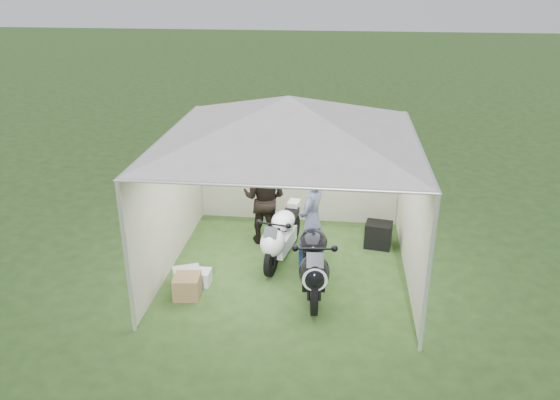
# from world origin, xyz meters

# --- Properties ---
(ground) EXTENTS (80.00, 80.00, 0.00)m
(ground) POSITION_xyz_m (0.00, 0.00, 0.00)
(ground) COLOR #2B461C
(ground) RESTS_ON ground
(canopy_tent) EXTENTS (5.66, 5.66, 3.00)m
(canopy_tent) POSITION_xyz_m (-0.00, 0.03, 2.58)
(canopy_tent) COLOR silver
(canopy_tent) RESTS_ON ground
(motorcycle_white) EXTENTS (0.62, 1.81, 0.90)m
(motorcycle_white) POSITION_xyz_m (-0.15, 0.27, 0.50)
(motorcycle_white) COLOR black
(motorcycle_white) RESTS_ON ground
(motorcycle_black) EXTENTS (0.57, 2.06, 1.01)m
(motorcycle_black) POSITION_xyz_m (0.46, -0.67, 0.56)
(motorcycle_black) COLOR black
(motorcycle_black) RESTS_ON ground
(paddock_stand) EXTENTS (0.45, 0.30, 0.32)m
(paddock_stand) POSITION_xyz_m (0.38, 0.26, 0.16)
(paddock_stand) COLOR blue
(paddock_stand) RESTS_ON ground
(person_dark_jacket) EXTENTS (0.97, 0.83, 1.75)m
(person_dark_jacket) POSITION_xyz_m (-0.54, 0.99, 0.87)
(person_dark_jacket) COLOR black
(person_dark_jacket) RESTS_ON ground
(person_blue_jacket) EXTENTS (0.62, 0.76, 1.79)m
(person_blue_jacket) POSITION_xyz_m (0.39, 0.04, 0.89)
(person_blue_jacket) COLOR slate
(person_blue_jacket) RESTS_ON ground
(equipment_box) EXTENTS (0.53, 0.45, 0.48)m
(equipment_box) POSITION_xyz_m (1.58, 0.99, 0.24)
(equipment_box) COLOR black
(equipment_box) RESTS_ON ground
(crate_0) EXTENTS (0.52, 0.47, 0.29)m
(crate_0) POSITION_xyz_m (-1.58, -0.72, 0.14)
(crate_0) COLOR silver
(crate_0) RESTS_ON ground
(crate_1) EXTENTS (0.44, 0.44, 0.36)m
(crate_1) POSITION_xyz_m (-1.48, -1.06, 0.18)
(crate_1) COLOR olive
(crate_1) RESTS_ON ground
(crate_2) EXTENTS (0.34, 0.29, 0.25)m
(crate_2) POSITION_xyz_m (-1.37, -0.67, 0.12)
(crate_2) COLOR silver
(crate_2) RESTS_ON ground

